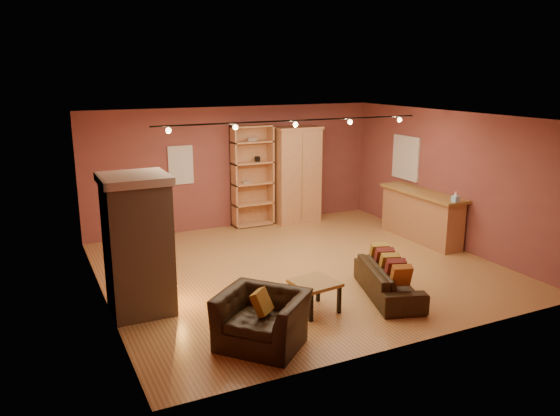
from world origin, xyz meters
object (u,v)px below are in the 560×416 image
fireplace (138,244)px  bookcase (251,175)px  armchair (262,311)px  armoire (296,175)px  coffee_table (315,286)px  loveseat (389,275)px  bar_counter (421,215)px

fireplace → bookcase: (3.39, 3.73, 0.15)m
bookcase → armchair: bookcase is taller
bookcase → armoire: 1.12m
armoire → armchair: 6.30m
bookcase → coffee_table: bearing=-101.8°
fireplace → loveseat: 3.99m
bar_counter → coffee_table: (-3.86, -2.21, -0.14)m
bar_counter → armchair: bar_counter is taller
armoire → coffee_table: (-2.12, -4.72, -0.75)m
armoire → armchair: bearing=-121.5°
bar_counter → loveseat: size_ratio=1.22×
fireplace → armoire: bearing=38.3°
fireplace → armoire: armoire is taller
armoire → bar_counter: 3.12m
armchair → loveseat: bearing=61.6°
fireplace → coffee_table: fireplace is taller
fireplace → armchair: bearing=-55.6°
bookcase → armchair: (-2.17, -5.51, -0.72)m
fireplace → loveseat: size_ratio=1.16×
fireplace → armchair: size_ratio=1.62×
armoire → fireplace: bearing=-141.7°
loveseat → coffee_table: (-1.37, 0.01, 0.05)m
loveseat → armoire: bearing=9.1°
bookcase → armchair: bearing=-111.5°
fireplace → armoire: (4.50, 3.56, 0.10)m
loveseat → armchair: size_ratio=1.40×
armoire → bar_counter: bearing=-55.3°
coffee_table → fireplace: bearing=153.9°
bookcase → coffee_table: size_ratio=3.34×
bar_counter → coffee_table: bearing=-150.3°
loveseat → fireplace: bearing=90.6°
bar_counter → armoire: bearing=124.7°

